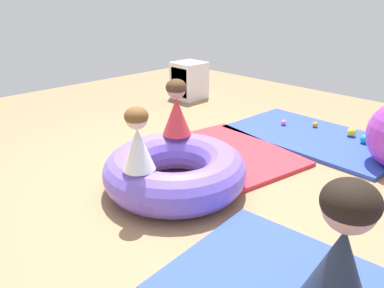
% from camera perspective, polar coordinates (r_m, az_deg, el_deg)
% --- Properties ---
extents(ground_plane, '(8.00, 8.00, 0.00)m').
position_cam_1_polar(ground_plane, '(3.39, -3.73, -5.67)').
color(ground_plane, '#93704C').
extents(gym_mat_near_right, '(1.56, 1.30, 0.04)m').
position_cam_1_polar(gym_mat_near_right, '(3.91, 5.19, -1.40)').
color(gym_mat_near_right, red).
rests_on(gym_mat_near_right, ground).
extents(gym_mat_center_rear, '(1.91, 1.18, 0.04)m').
position_cam_1_polar(gym_mat_center_rear, '(4.55, 17.91, 1.01)').
color(gym_mat_center_rear, '#2D47B7').
rests_on(gym_mat_center_rear, ground).
extents(inflatable_cushion, '(1.20, 1.20, 0.35)m').
position_cam_1_polar(inflatable_cushion, '(3.19, -2.58, -4.03)').
color(inflatable_cushion, '#7056D1').
rests_on(inflatable_cushion, ground).
extents(child_in_red, '(0.28, 0.28, 0.51)m').
position_cam_1_polar(child_in_red, '(3.41, -2.35, 5.41)').
color(child_in_red, red).
rests_on(child_in_red, inflatable_cushion).
extents(child_in_white, '(0.29, 0.29, 0.48)m').
position_cam_1_polar(child_in_white, '(2.75, -8.18, 0.64)').
color(child_in_white, white).
rests_on(child_in_white, inflatable_cushion).
extents(adult_seated, '(0.55, 0.55, 0.76)m').
position_cam_1_polar(adult_seated, '(2.02, 21.56, -15.03)').
color(adult_seated, '#232D3D').
rests_on(adult_seated, gym_mat_near_left).
extents(play_ball_pink, '(0.07, 0.07, 0.07)m').
position_cam_1_polar(play_ball_pink, '(4.78, 13.62, 3.15)').
color(play_ball_pink, pink).
rests_on(play_ball_pink, gym_mat_center_rear).
extents(play_ball_orange, '(0.07, 0.07, 0.07)m').
position_cam_1_polar(play_ball_orange, '(4.81, 18.04, 2.79)').
color(play_ball_orange, orange).
rests_on(play_ball_orange, gym_mat_center_rear).
extents(play_ball_yellow, '(0.10, 0.10, 0.10)m').
position_cam_1_polar(play_ball_yellow, '(4.64, 22.89, 1.65)').
color(play_ball_yellow, yellow).
rests_on(play_ball_yellow, gym_mat_center_rear).
extents(play_ball_green, '(0.10, 0.10, 0.10)m').
position_cam_1_polar(play_ball_green, '(3.94, 0.46, -0.01)').
color(play_ball_green, green).
rests_on(play_ball_green, gym_mat_near_right).
extents(play_ball_teal, '(0.10, 0.10, 0.10)m').
position_cam_1_polar(play_ball_teal, '(4.48, 24.55, 0.66)').
color(play_ball_teal, teal).
rests_on(play_ball_teal, gym_mat_center_rear).
extents(storage_cube, '(0.44, 0.44, 0.56)m').
position_cam_1_polar(storage_cube, '(5.94, -0.61, 9.51)').
color(storage_cube, silver).
rests_on(storage_cube, ground).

